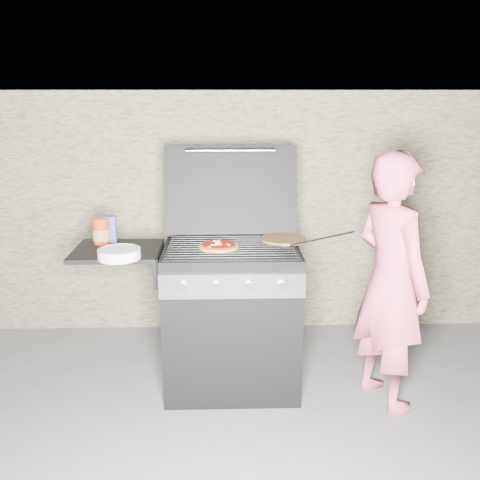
{
  "coord_description": "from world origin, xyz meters",
  "views": [
    {
      "loc": [
        -0.04,
        -3.02,
        1.79
      ],
      "look_at": [
        0.05,
        0.0,
        0.95
      ],
      "focal_mm": 40.0,
      "sensor_mm": 36.0,
      "label": 1
    }
  ],
  "objects_px": {
    "pizza_topped": "(219,246)",
    "sauce_jar": "(101,231)",
    "person": "(391,282)",
    "gas_grill": "(191,318)"
  },
  "relations": [
    {
      "from": "gas_grill",
      "to": "person",
      "type": "xyz_separation_m",
      "value": [
        1.15,
        -0.18,
        0.29
      ]
    },
    {
      "from": "pizza_topped",
      "to": "person",
      "type": "relative_size",
      "value": 0.16
    },
    {
      "from": "pizza_topped",
      "to": "person",
      "type": "bearing_deg",
      "value": -9.3
    },
    {
      "from": "sauce_jar",
      "to": "person",
      "type": "relative_size",
      "value": 0.11
    },
    {
      "from": "pizza_topped",
      "to": "person",
      "type": "height_order",
      "value": "person"
    },
    {
      "from": "gas_grill",
      "to": "sauce_jar",
      "type": "relative_size",
      "value": 8.44
    },
    {
      "from": "gas_grill",
      "to": "pizza_topped",
      "type": "relative_size",
      "value": 5.79
    },
    {
      "from": "sauce_jar",
      "to": "person",
      "type": "distance_m",
      "value": 1.73
    },
    {
      "from": "pizza_topped",
      "to": "sauce_jar",
      "type": "distance_m",
      "value": 0.73
    },
    {
      "from": "pizza_topped",
      "to": "gas_grill",
      "type": "bearing_deg",
      "value": 172.59
    }
  ]
}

